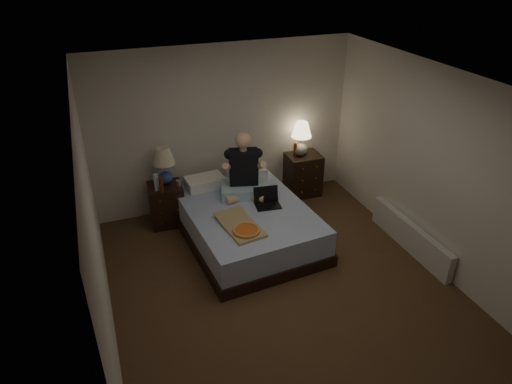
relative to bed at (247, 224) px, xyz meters
name	(u,v)px	position (x,y,z in m)	size (l,w,h in m)	color
floor	(282,285)	(0.07, -1.09, -0.26)	(4.00, 4.50, 0.00)	brown
ceiling	(289,85)	(0.07, -1.09, 2.24)	(4.00, 4.50, 0.00)	white
wall_back	(224,128)	(0.07, 1.16, 0.99)	(4.00, 2.50, 0.00)	white
wall_front	(416,347)	(0.07, -3.34, 0.99)	(4.00, 2.50, 0.00)	white
wall_left	(95,234)	(-1.93, -1.09, 0.99)	(4.50, 2.50, 0.00)	white
wall_right	(433,169)	(2.07, -1.09, 0.99)	(4.50, 2.50, 0.00)	white
bed	(247,224)	(0.00, 0.00, 0.00)	(1.56, 2.08, 0.52)	#607EC1
nightstand_left	(167,204)	(-0.96, 0.82, 0.06)	(0.48, 0.44, 0.63)	black
nightstand_right	(302,174)	(1.32, 0.96, 0.09)	(0.54, 0.48, 0.70)	black
lamp_left	(164,166)	(-0.92, 0.88, 0.65)	(0.32, 0.32, 0.56)	#284094
lamp_right	(301,139)	(1.26, 0.96, 0.72)	(0.32, 0.32, 0.56)	gray
water_bottle	(156,182)	(-1.08, 0.72, 0.50)	(0.07, 0.07, 0.25)	silver
soda_can	(179,183)	(-0.77, 0.72, 0.42)	(0.07, 0.07, 0.10)	beige
beer_bottle_left	(161,185)	(-1.03, 0.65, 0.49)	(0.06, 0.06, 0.23)	#53240B
beer_bottle_right	(295,149)	(1.17, 0.96, 0.55)	(0.06, 0.06, 0.23)	#5D290D
person	(244,165)	(0.09, 0.36, 0.72)	(0.66, 0.52, 0.93)	black
laptop	(268,199)	(0.29, -0.07, 0.38)	(0.34, 0.28, 0.24)	black
pizza_box	(246,231)	(-0.22, -0.59, 0.30)	(0.40, 0.76, 0.08)	tan
radiator	(410,237)	(2.00, -1.01, -0.06)	(0.10, 1.60, 0.40)	silver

